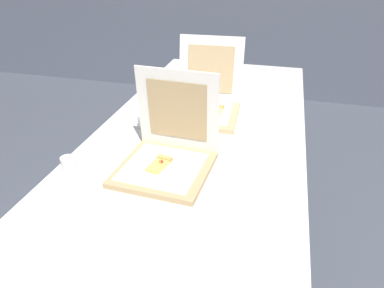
{
  "coord_description": "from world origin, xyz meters",
  "views": [
    {
      "loc": [
        0.34,
        -0.74,
        1.49
      ],
      "look_at": [
        0.02,
        0.48,
        0.78
      ],
      "focal_mm": 32.99,
      "sensor_mm": 36.0,
      "label": 1
    }
  ],
  "objects_px": {
    "pizza_box_middle": "(206,104)",
    "cup_white_near_left": "(68,165)",
    "table": "(197,144)",
    "cup_white_mid": "(143,121)",
    "pizza_box_front": "(167,155)"
  },
  "relations": [
    {
      "from": "table",
      "to": "cup_white_mid",
      "type": "relative_size",
      "value": 36.2
    },
    {
      "from": "cup_white_mid",
      "to": "table",
      "type": "bearing_deg",
      "value": -5.04
    },
    {
      "from": "pizza_box_middle",
      "to": "cup_white_near_left",
      "type": "height_order",
      "value": "pizza_box_middle"
    },
    {
      "from": "cup_white_near_left",
      "to": "cup_white_mid",
      "type": "bearing_deg",
      "value": 72.37
    },
    {
      "from": "table",
      "to": "pizza_box_front",
      "type": "xyz_separation_m",
      "value": [
        -0.05,
        -0.28,
        0.09
      ]
    },
    {
      "from": "cup_white_mid",
      "to": "cup_white_near_left",
      "type": "bearing_deg",
      "value": -107.63
    },
    {
      "from": "pizza_box_middle",
      "to": "cup_white_mid",
      "type": "distance_m",
      "value": 0.35
    },
    {
      "from": "pizza_box_front",
      "to": "cup_white_near_left",
      "type": "relative_size",
      "value": 5.56
    },
    {
      "from": "pizza_box_front",
      "to": "pizza_box_middle",
      "type": "distance_m",
      "value": 0.54
    },
    {
      "from": "cup_white_near_left",
      "to": "cup_white_mid",
      "type": "height_order",
      "value": "same"
    },
    {
      "from": "pizza_box_middle",
      "to": "cup_white_near_left",
      "type": "xyz_separation_m",
      "value": [
        -0.39,
        -0.67,
        -0.02
      ]
    },
    {
      "from": "pizza_box_middle",
      "to": "table",
      "type": "bearing_deg",
      "value": -88.45
    },
    {
      "from": "pizza_box_middle",
      "to": "cup_white_mid",
      "type": "xyz_separation_m",
      "value": [
        -0.25,
        -0.24,
        -0.02
      ]
    },
    {
      "from": "table",
      "to": "cup_white_near_left",
      "type": "xyz_separation_m",
      "value": [
        -0.41,
        -0.41,
        0.07
      ]
    },
    {
      "from": "cup_white_mid",
      "to": "pizza_box_middle",
      "type": "bearing_deg",
      "value": 43.17
    }
  ]
}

